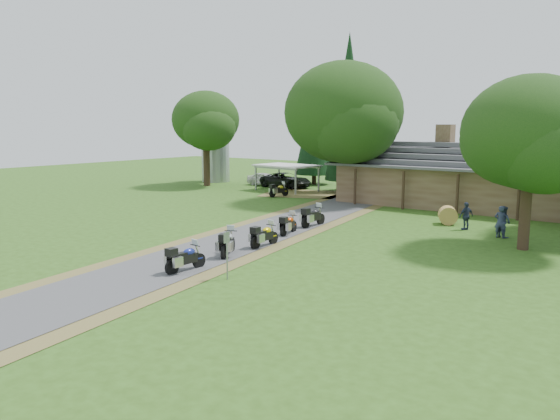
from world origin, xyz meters
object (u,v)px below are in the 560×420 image
Objects in this scene: motorcycle_row_a at (186,257)px; motorcycle_carport_a at (279,189)px; lodge at (478,175)px; motorcycle_row_e at (313,215)px; motorcycle_row_b at (228,242)px; car_white_sedan at (265,177)px; silo at (215,154)px; hay_bale at (448,215)px; carport at (287,178)px; car_dark_suv at (286,176)px; motorcycle_row_c at (264,234)px; motorcycle_row_d at (289,223)px.

motorcycle_row_a is 1.02× the size of motorcycle_carport_a.
lodge reaches higher than motorcycle_row_a.
motorcycle_row_b is at bearing -171.76° from motorcycle_row_e.
silo is at bearing 91.13° from car_white_sedan.
car_white_sedan reaches higher than hay_bale.
motorcycle_row_a is (13.25, -25.81, -0.59)m from carport.
car_dark_suv is (-1.67, 2.18, -0.13)m from carport.
motorcycle_row_e reaches higher than hay_bale.
motorcycle_row_e is (-0.80, 8.71, 0.01)m from motorcycle_row_b.
car_dark_suv is at bearing 43.32° from motorcycle_row_e.
motorcycle_row_e is at bearing 9.56° from motorcycle_row_c.
motorcycle_row_d is at bearing -39.13° from silo.
motorcycle_row_d is (16.57, -19.06, -0.22)m from car_white_sedan.
lodge reaches higher than car_white_sedan.
motorcycle_row_b is 5.88m from motorcycle_row_d.
car_white_sedan is 30.26m from motorcycle_row_b.
motorcycle_row_a is 5.75m from motorcycle_row_c.
car_white_sedan is at bearing 159.47° from carport.
motorcycle_row_a is 1.65× the size of hay_bale.
motorcycle_row_c reaches higher than hay_bale.
hay_bale is at bearing -17.08° from carport.
motorcycle_row_c is at bearing -114.30° from hay_bale.
motorcycle_row_d is (13.84, -18.92, -0.47)m from car_dark_suv.
hay_bale is (20.02, -10.43, -0.53)m from car_dark_suv.
car_white_sedan is 2.71× the size of motorcycle_row_a.
motorcycle_row_e is (11.98, -13.89, -0.54)m from carport.
motorcycle_row_b is (-4.74, -22.95, -1.78)m from lodge.
motorcycle_row_b is (12.78, -22.60, -0.56)m from carport.
car_dark_suv is (9.60, -0.14, -1.96)m from silo.
car_white_sedan is at bearing 174.91° from lodge.
car_white_sedan is 25.25m from motorcycle_row_d.
car_white_sedan is at bearing 88.99° from car_dark_suv.
lodge is 15.39m from motorcycle_row_e.
motorcycle_carport_a is (-10.07, 10.05, -0.06)m from motorcycle_row_e.
motorcycle_row_b is 1.07× the size of motorcycle_carport_a.
motorcycle_row_a is at bearing -146.69° from car_white_sedan.
motorcycle_row_b is at bearing -147.94° from car_dark_suv.
motorcycle_row_e is at bearing -111.28° from lodge.
carport is 1.12× the size of car_white_sedan.
motorcycle_carport_a is 1.62× the size of hay_bale.
hay_bale is at bearing -12.36° from motorcycle_row_a.
motorcycle_row_b is at bearing -136.37° from motorcycle_carport_a.
silo is at bearing 44.93° from motorcycle_row_a.
motorcycle_row_b is 0.98× the size of motorcycle_row_e.
carport is (-17.52, -0.36, -1.22)m from lodge.
motorcycle_carport_a is at bearing 26.51° from motorcycle_row_d.
motorcycle_carport_a is (-10.87, 18.75, -0.04)m from motorcycle_row_b.
car_white_sedan is at bearing 59.27° from motorcycle_carport_a.
motorcycle_row_c is (13.01, -20.07, -0.58)m from carport.
motorcycle_row_c is (24.29, -22.39, -2.41)m from silo.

